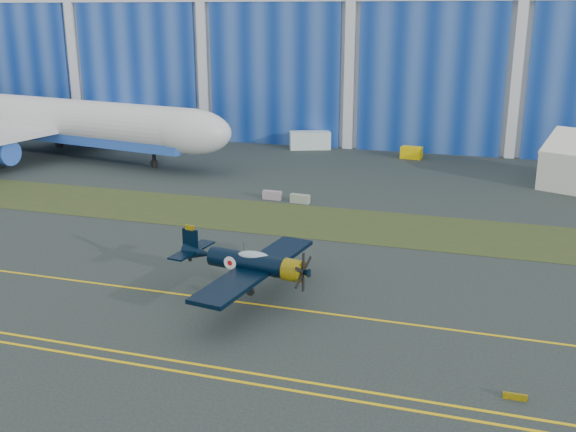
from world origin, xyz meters
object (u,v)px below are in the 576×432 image
(shipping_container, at_px, (310,140))
(tug, at_px, (411,153))
(warbird, at_px, (248,262))
(jetliner, at_px, (43,72))

(shipping_container, distance_m, tug, 14.76)
(warbird, bearing_deg, tug, 93.50)
(warbird, xyz_separation_m, jetliner, (-42.45, 37.21, 8.31))
(jetliner, distance_m, tug, 49.72)
(shipping_container, relative_size, tug, 2.14)
(shipping_container, xyz_separation_m, tug, (14.57, -2.28, -0.46))
(jetliner, height_order, tug, jetliner)
(warbird, bearing_deg, jetliner, 147.65)
(jetliner, bearing_deg, shipping_container, 33.94)
(warbird, height_order, shipping_container, warbird)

